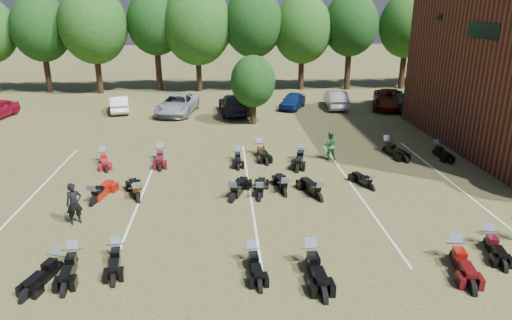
{
  "coord_description": "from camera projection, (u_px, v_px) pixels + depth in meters",
  "views": [
    {
      "loc": [
        -4.16,
        -16.75,
        8.45
      ],
      "look_at": [
        -2.63,
        4.0,
        1.2
      ],
      "focal_mm": 32.0,
      "sensor_mm": 36.0,
      "label": 1
    }
  ],
  "objects": [
    {
      "name": "motorcycle_1",
      "position": [
        58.0,
        271.0,
        15.13
      ],
      "size": [
        1.25,
        2.26,
        1.2
      ],
      "primitive_type": null,
      "rotation": [
        0.0,
        0.0,
        -0.28
      ],
      "color": "black",
      "rests_on": "ground"
    },
    {
      "name": "motorcycle_0",
      "position": [
        75.0,
        265.0,
        15.44
      ],
      "size": [
        0.92,
        2.26,
        1.23
      ],
      "primitive_type": null,
      "rotation": [
        0.0,
        0.0,
        0.1
      ],
      "color": "black",
      "rests_on": "ground"
    },
    {
      "name": "motorcycle_5",
      "position": [
        487.0,
        246.0,
        16.67
      ],
      "size": [
        1.11,
        2.24,
        1.2
      ],
      "primitive_type": null,
      "rotation": [
        0.0,
        0.0,
        -0.21
      ],
      "color": "black",
      "rests_on": "ground"
    },
    {
      "name": "motorcycle_4",
      "position": [
        310.0,
        266.0,
        15.4
      ],
      "size": [
        0.89,
        2.53,
        1.4
      ],
      "primitive_type": null,
      "rotation": [
        0.0,
        0.0,
        0.04
      ],
      "color": "black",
      "rests_on": "ground"
    },
    {
      "name": "ground",
      "position": [
        326.0,
        218.0,
        18.84
      ],
      "size": [
        160.0,
        160.0,
        0.0
      ],
      "primitive_type": "plane",
      "color": "brown",
      "rests_on": "ground"
    },
    {
      "name": "motorcycle_13",
      "position": [
        371.0,
        189.0,
        21.66
      ],
      "size": [
        1.28,
        2.13,
        1.13
      ],
      "primitive_type": null,
      "rotation": [
        0.0,
        0.0,
        3.48
      ],
      "color": "black",
      "rests_on": "ground"
    },
    {
      "name": "motorcycle_19",
      "position": [
        386.0,
        152.0,
        27.01
      ],
      "size": [
        1.34,
        2.62,
        1.39
      ],
      "primitive_type": null,
      "rotation": [
        0.0,
        0.0,
        0.23
      ],
      "color": "black",
      "rests_on": "ground"
    },
    {
      "name": "motorcycle_6",
      "position": [
        454.0,
        260.0,
        15.72
      ],
      "size": [
        1.2,
        2.55,
        1.37
      ],
      "primitive_type": null,
      "rotation": [
        0.0,
        0.0,
        -0.18
      ],
      "color": "#43090C",
      "rests_on": "ground"
    },
    {
      "name": "parking_lines",
      "position": [
        250.0,
        191.0,
        21.46
      ],
      "size": [
        20.1,
        14.0,
        0.01
      ],
      "color": "silver",
      "rests_on": "ground"
    },
    {
      "name": "car_1",
      "position": [
        119.0,
        104.0,
        36.7
      ],
      "size": [
        2.23,
        4.19,
        1.31
      ],
      "primitive_type": "imported",
      "rotation": [
        0.0,
        0.0,
        3.36
      ],
      "color": "silver",
      "rests_on": "ground"
    },
    {
      "name": "car_6",
      "position": [
        389.0,
        99.0,
        37.98
      ],
      "size": [
        4.06,
        5.94,
        1.51
      ],
      "primitive_type": "imported",
      "rotation": [
        0.0,
        0.0,
        -0.31
      ],
      "color": "#591205",
      "rests_on": "ground"
    },
    {
      "name": "motorcycle_16",
      "position": [
        237.0,
        160.0,
        25.65
      ],
      "size": [
        0.65,
        2.05,
        1.14
      ],
      "primitive_type": null,
      "rotation": [
        0.0,
        0.0,
        -0.0
      ],
      "color": "black",
      "rests_on": "ground"
    },
    {
      "name": "motorcycle_17",
      "position": [
        259.0,
        154.0,
        26.64
      ],
      "size": [
        1.09,
        2.52,
        1.36
      ],
      "primitive_type": null,
      "rotation": [
        0.0,
        0.0,
        0.13
      ],
      "color": "black",
      "rests_on": "ground"
    },
    {
      "name": "motorcycle_8",
      "position": [
        138.0,
        201.0,
        20.43
      ],
      "size": [
        1.42,
        2.47,
        1.31
      ],
      "primitive_type": null,
      "rotation": [
        0.0,
        0.0,
        3.45
      ],
      "color": "black",
      "rests_on": "ground"
    },
    {
      "name": "car_5",
      "position": [
        336.0,
        99.0,
        38.01
      ],
      "size": [
        1.85,
        4.48,
        1.44
      ],
      "primitive_type": "imported",
      "rotation": [
        0.0,
        0.0,
        3.07
      ],
      "color": "#A5A4A0",
      "rests_on": "ground"
    },
    {
      "name": "car_7",
      "position": [
        400.0,
        101.0,
        37.61
      ],
      "size": [
        2.16,
        4.73,
        1.34
      ],
      "primitive_type": "imported",
      "rotation": [
        0.0,
        0.0,
        3.08
      ],
      "color": "#393A3F",
      "rests_on": "ground"
    },
    {
      "name": "motorcycle_7",
      "position": [
        94.0,
        204.0,
        20.12
      ],
      "size": [
        1.31,
        2.49,
        1.33
      ],
      "primitive_type": null,
      "rotation": [
        0.0,
        0.0,
        2.9
      ],
      "color": "maroon",
      "rests_on": "ground"
    },
    {
      "name": "motorcycle_10",
      "position": [
        233.0,
        200.0,
        20.47
      ],
      "size": [
        1.57,
        2.57,
        1.37
      ],
      "primitive_type": null,
      "rotation": [
        0.0,
        0.0,
        2.79
      ],
      "color": "black",
      "rests_on": "ground"
    },
    {
      "name": "person_black",
      "position": [
        74.0,
        204.0,
        18.09
      ],
      "size": [
        0.74,
        0.66,
        1.71
      ],
      "primitive_type": "imported",
      "rotation": [
        0.0,
        0.0,
        0.51
      ],
      "color": "black",
      "rests_on": "ground"
    },
    {
      "name": "motorcycle_9",
      "position": [
        260.0,
        199.0,
        20.57
      ],
      "size": [
        1.03,
        2.31,
        1.24
      ],
      "primitive_type": null,
      "rotation": [
        0.0,
        0.0,
        2.99
      ],
      "color": "black",
      "rests_on": "ground"
    },
    {
      "name": "car_3",
      "position": [
        234.0,
        104.0,
        36.13
      ],
      "size": [
        2.56,
        5.44,
        1.53
      ],
      "primitive_type": "imported",
      "rotation": [
        0.0,
        0.0,
        3.22
      ],
      "color": "black",
      "rests_on": "ground"
    },
    {
      "name": "person_green",
      "position": [
        330.0,
        146.0,
        25.49
      ],
      "size": [
        0.83,
        0.67,
        1.65
      ],
      "primitive_type": "imported",
      "rotation": [
        0.0,
        0.0,
        3.09
      ],
      "color": "#256433",
      "rests_on": "ground"
    },
    {
      "name": "motorcycle_20",
      "position": [
        435.0,
        154.0,
        26.66
      ],
      "size": [
        0.78,
        2.19,
        1.21
      ],
      "primitive_type": null,
      "rotation": [
        0.0,
        0.0,
        0.04
      ],
      "color": "black",
      "rests_on": "ground"
    },
    {
      "name": "car_2",
      "position": [
        177.0,
        104.0,
        36.03
      ],
      "size": [
        3.44,
        5.88,
        1.54
      ],
      "primitive_type": "imported",
      "rotation": [
        0.0,
        0.0,
        -0.17
      ],
      "color": "#94979C",
      "rests_on": "ground"
    },
    {
      "name": "motorcycle_12",
      "position": [
        319.0,
        200.0,
        20.52
      ],
      "size": [
        1.37,
        2.5,
        1.33
      ],
      "primitive_type": null,
      "rotation": [
        0.0,
        0.0,
        3.41
      ],
      "color": "black",
      "rests_on": "ground"
    },
    {
      "name": "motorcycle_11",
      "position": [
        285.0,
        195.0,
        21.05
      ],
      "size": [
        0.87,
        2.32,
        1.27
      ],
      "primitive_type": null,
      "rotation": [
        0.0,
        0.0,
        3.2
      ],
      "color": "black",
      "rests_on": "ground"
    },
    {
      "name": "motorcycle_3",
      "position": [
        252.0,
        263.0,
        15.56
      ],
      "size": [
        0.84,
        2.12,
        1.16
      ],
      "primitive_type": null,
      "rotation": [
        0.0,
        0.0,
        0.09
      ],
      "color": "black",
      "rests_on": "ground"
    },
    {
      "name": "motorcycle_14",
      "position": [
        161.0,
        160.0,
        25.75
      ],
      "size": [
        1.0,
        2.44,
        1.33
      ],
      "primitive_type": null,
      "rotation": [
        0.0,
        0.0,
        0.1
      ],
      "color": "#490A11",
      "rests_on": "ground"
    },
    {
      "name": "car_4",
      "position": [
        293.0,
        101.0,
        37.89
      ],
      "size": [
        2.96,
        4.07,
        1.29
      ],
      "primitive_type": "imported",
      "rotation": [
        0.0,
        0.0,
        -0.43
      ],
      "color": "navy",
      "rests_on": "ground"
    },
    {
      "name": "motorcycle_18",
      "position": [
        301.0,
        160.0,
        25.66
      ],
      "size": [
        1.43,
        2.64,
        1.41
      ],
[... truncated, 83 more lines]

